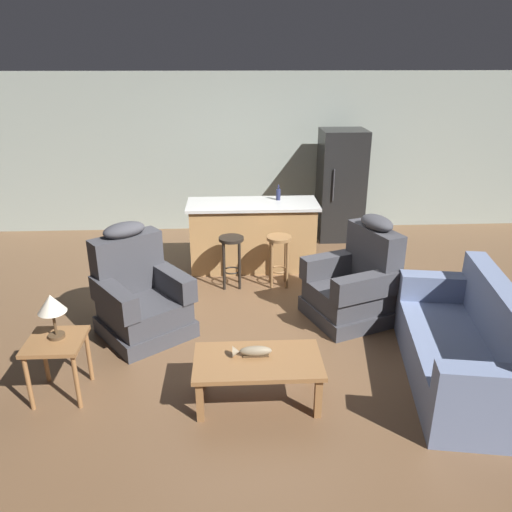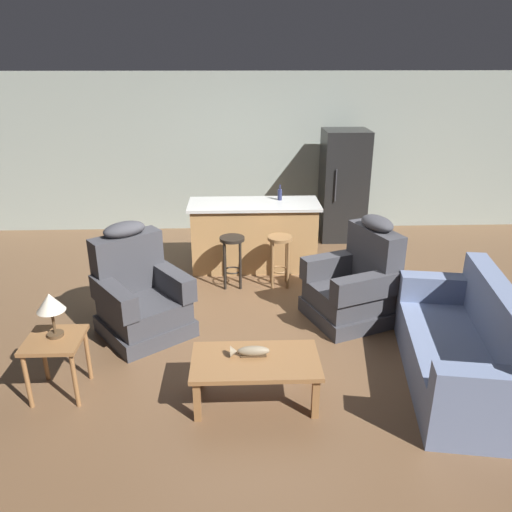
{
  "view_description": "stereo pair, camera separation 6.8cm",
  "coord_description": "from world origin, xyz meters",
  "px_view_note": "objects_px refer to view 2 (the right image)",
  "views": [
    {
      "loc": [
        -0.29,
        -5.25,
        2.84
      ],
      "look_at": [
        -0.03,
        -0.1,
        0.75
      ],
      "focal_mm": 35.0,
      "sensor_mm": 36.0,
      "label": 1
    },
    {
      "loc": [
        -0.22,
        -5.25,
        2.84
      ],
      "look_at": [
        -0.03,
        -0.1,
        0.75
      ],
      "focal_mm": 35.0,
      "sensor_mm": 36.0,
      "label": 2
    }
  ],
  "objects_px": {
    "coffee_table": "(255,365)",
    "end_table": "(55,348)",
    "bar_stool_left": "(232,252)",
    "refrigerator": "(343,186)",
    "bar_stool_right": "(280,252)",
    "recliner_near_lamp": "(140,296)",
    "fish_figurine": "(250,351)",
    "bottle_tall_green": "(280,194)",
    "kitchen_island": "(254,235)",
    "couch": "(465,350)",
    "table_lamp": "(50,304)",
    "recliner_near_island": "(356,284)"
  },
  "relations": [
    {
      "from": "coffee_table",
      "to": "refrigerator",
      "type": "distance_m",
      "value": 4.5
    },
    {
      "from": "refrigerator",
      "to": "bottle_tall_green",
      "type": "xyz_separation_m",
      "value": [
        -1.11,
        -1.07,
        0.15
      ]
    },
    {
      "from": "recliner_near_island",
      "to": "refrigerator",
      "type": "xyz_separation_m",
      "value": [
        0.38,
        2.74,
        0.46
      ]
    },
    {
      "from": "bar_stool_left",
      "to": "refrigerator",
      "type": "relative_size",
      "value": 0.39
    },
    {
      "from": "bar_stool_left",
      "to": "bottle_tall_green",
      "type": "xyz_separation_m",
      "value": [
        0.67,
        0.76,
        0.56
      ]
    },
    {
      "from": "coffee_table",
      "to": "fish_figurine",
      "type": "xyz_separation_m",
      "value": [
        -0.05,
        0.06,
        0.1
      ]
    },
    {
      "from": "coffee_table",
      "to": "bar_stool_left",
      "type": "bearing_deg",
      "value": 95.14
    },
    {
      "from": "couch",
      "to": "recliner_near_lamp",
      "type": "xyz_separation_m",
      "value": [
        -3.12,
        1.06,
        0.08
      ]
    },
    {
      "from": "end_table",
      "to": "bar_stool_left",
      "type": "bearing_deg",
      "value": 54.98
    },
    {
      "from": "end_table",
      "to": "kitchen_island",
      "type": "relative_size",
      "value": 0.31
    },
    {
      "from": "coffee_table",
      "to": "couch",
      "type": "bearing_deg",
      "value": 5.67
    },
    {
      "from": "fish_figurine",
      "to": "couch",
      "type": "height_order",
      "value": "couch"
    },
    {
      "from": "recliner_near_lamp",
      "to": "table_lamp",
      "type": "distance_m",
      "value": 1.24
    },
    {
      "from": "kitchen_island",
      "to": "refrigerator",
      "type": "bearing_deg",
      "value": 39.07
    },
    {
      "from": "fish_figurine",
      "to": "bar_stool_right",
      "type": "relative_size",
      "value": 0.5
    },
    {
      "from": "coffee_table",
      "to": "end_table",
      "type": "distance_m",
      "value": 1.75
    },
    {
      "from": "coffee_table",
      "to": "bar_stool_right",
      "type": "bearing_deg",
      "value": 80.37
    },
    {
      "from": "coffee_table",
      "to": "end_table",
      "type": "height_order",
      "value": "end_table"
    },
    {
      "from": "coffee_table",
      "to": "bar_stool_right",
      "type": "height_order",
      "value": "bar_stool_right"
    },
    {
      "from": "end_table",
      "to": "refrigerator",
      "type": "distance_m",
      "value": 5.22
    },
    {
      "from": "bottle_tall_green",
      "to": "recliner_near_island",
      "type": "bearing_deg",
      "value": -66.19
    },
    {
      "from": "recliner_near_lamp",
      "to": "end_table",
      "type": "bearing_deg",
      "value": -63.31
    },
    {
      "from": "bottle_tall_green",
      "to": "bar_stool_left",
      "type": "bearing_deg",
      "value": -131.15
    },
    {
      "from": "table_lamp",
      "to": "bottle_tall_green",
      "type": "distance_m",
      "value": 3.64
    },
    {
      "from": "couch",
      "to": "bar_stool_right",
      "type": "xyz_separation_m",
      "value": [
        -1.52,
        2.17,
        0.13
      ]
    },
    {
      "from": "fish_figurine",
      "to": "end_table",
      "type": "distance_m",
      "value": 1.7
    },
    {
      "from": "kitchen_island",
      "to": "bar_stool_right",
      "type": "bearing_deg",
      "value": -63.73
    },
    {
      "from": "recliner_near_lamp",
      "to": "bar_stool_right",
      "type": "bearing_deg",
      "value": 87.81
    },
    {
      "from": "bar_stool_left",
      "to": "bottle_tall_green",
      "type": "distance_m",
      "value": 1.16
    },
    {
      "from": "couch",
      "to": "fish_figurine",
      "type": "bearing_deg",
      "value": 13.19
    },
    {
      "from": "coffee_table",
      "to": "end_table",
      "type": "relative_size",
      "value": 1.96
    },
    {
      "from": "bar_stool_right",
      "to": "bottle_tall_green",
      "type": "height_order",
      "value": "bottle_tall_green"
    },
    {
      "from": "coffee_table",
      "to": "table_lamp",
      "type": "height_order",
      "value": "table_lamp"
    },
    {
      "from": "recliner_near_island",
      "to": "kitchen_island",
      "type": "distance_m",
      "value": 1.89
    },
    {
      "from": "bar_stool_right",
      "to": "recliner_near_lamp",
      "type": "bearing_deg",
      "value": -145.39
    },
    {
      "from": "end_table",
      "to": "recliner_near_lamp",
      "type": "bearing_deg",
      "value": 63.5
    },
    {
      "from": "bar_stool_left",
      "to": "couch",
      "type": "bearing_deg",
      "value": -45.52
    },
    {
      "from": "fish_figurine",
      "to": "end_table",
      "type": "xyz_separation_m",
      "value": [
        -1.69,
        0.12,
        -0.0
      ]
    },
    {
      "from": "recliner_near_lamp",
      "to": "bar_stool_right",
      "type": "distance_m",
      "value": 1.95
    },
    {
      "from": "recliner_near_island",
      "to": "end_table",
      "type": "height_order",
      "value": "recliner_near_island"
    },
    {
      "from": "couch",
      "to": "kitchen_island",
      "type": "distance_m",
      "value": 3.35
    },
    {
      "from": "coffee_table",
      "to": "couch",
      "type": "relative_size",
      "value": 0.55
    },
    {
      "from": "end_table",
      "to": "kitchen_island",
      "type": "distance_m",
      "value": 3.35
    },
    {
      "from": "bottle_tall_green",
      "to": "couch",
      "type": "bearing_deg",
      "value": -63.46
    },
    {
      "from": "recliner_near_lamp",
      "to": "table_lamp",
      "type": "bearing_deg",
      "value": -63.98
    },
    {
      "from": "coffee_table",
      "to": "bar_stool_right",
      "type": "distance_m",
      "value": 2.4
    },
    {
      "from": "couch",
      "to": "table_lamp",
      "type": "xyz_separation_m",
      "value": [
        -3.65,
        0.03,
        0.53
      ]
    },
    {
      "from": "refrigerator",
      "to": "end_table",
      "type": "bearing_deg",
      "value": -129.51
    },
    {
      "from": "couch",
      "to": "bar_stool_left",
      "type": "xyz_separation_m",
      "value": [
        -2.13,
        2.17,
        0.13
      ]
    },
    {
      "from": "bar_stool_right",
      "to": "kitchen_island",
      "type": "bearing_deg",
      "value": 116.27
    }
  ]
}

